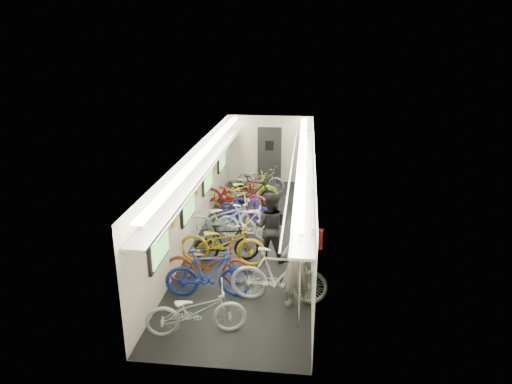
% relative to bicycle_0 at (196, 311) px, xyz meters
% --- Properties ---
extents(train_car_shell, '(10.00, 10.00, 10.00)m').
position_rel_bicycle_0_xyz_m(train_car_shell, '(0.17, 4.86, 1.19)').
color(train_car_shell, black).
rests_on(train_car_shell, ground).
extents(bicycle_0, '(1.87, 1.03, 0.93)m').
position_rel_bicycle_0_xyz_m(bicycle_0, '(0.00, 0.00, 0.00)').
color(bicycle_0, '#ADADB2').
rests_on(bicycle_0, ground).
extents(bicycle_1, '(1.80, 0.70, 1.06)m').
position_rel_bicycle_0_xyz_m(bicycle_1, '(-0.04, 1.22, 0.06)').
color(bicycle_1, navy).
rests_on(bicycle_1, ground).
extents(bicycle_2, '(1.86, 0.69, 0.97)m').
position_rel_bicycle_0_xyz_m(bicycle_2, '(-0.16, 1.73, 0.02)').
color(bicycle_2, '#953010').
rests_on(bicycle_2, ground).
extents(bicycle_3, '(1.60, 0.73, 0.93)m').
position_rel_bicycle_0_xyz_m(bicycle_3, '(0.05, 2.80, -0.00)').
color(bicycle_3, black).
rests_on(bicycle_3, ground).
extents(bicycle_4, '(2.06, 0.80, 1.07)m').
position_rel_bicycle_0_xyz_m(bicycle_4, '(-0.02, 2.66, 0.07)').
color(bicycle_4, '#BC9511').
rests_on(bicycle_4, ground).
extents(bicycle_5, '(1.61, 0.65, 0.94)m').
position_rel_bicycle_0_xyz_m(bicycle_5, '(0.35, 4.07, 0.00)').
color(bicycle_5, white).
rests_on(bicycle_5, ground).
extents(bicycle_6, '(2.25, 1.44, 1.12)m').
position_rel_bicycle_0_xyz_m(bicycle_6, '(-0.21, 4.10, 0.09)').
color(bicycle_6, '#A7A6AB').
rests_on(bicycle_6, ground).
extents(bicycle_7, '(1.64, 0.78, 0.95)m').
position_rel_bicycle_0_xyz_m(bicycle_7, '(0.18, 4.98, 0.01)').
color(bicycle_7, '#211BA3').
rests_on(bicycle_7, ground).
extents(bicycle_8, '(2.33, 1.39, 1.16)m').
position_rel_bicycle_0_xyz_m(bicycle_8, '(-0.23, 5.72, 0.11)').
color(bicycle_8, maroon).
rests_on(bicycle_8, ground).
extents(bicycle_9, '(1.66, 1.04, 0.97)m').
position_rel_bicycle_0_xyz_m(bicycle_9, '(0.30, 6.50, 0.02)').
color(bicycle_9, black).
rests_on(bicycle_9, ground).
extents(bicycle_10, '(2.11, 1.18, 1.05)m').
position_rel_bicycle_0_xyz_m(bicycle_10, '(0.02, 6.45, 0.06)').
color(bicycle_10, '#C9DE14').
rests_on(bicycle_10, ground).
extents(bicycle_11, '(1.95, 0.61, 1.16)m').
position_rel_bicycle_0_xyz_m(bicycle_11, '(1.38, 1.19, 0.12)').
color(bicycle_11, silver).
rests_on(bicycle_11, ground).
extents(bicycle_12, '(1.95, 1.36, 0.97)m').
position_rel_bicycle_0_xyz_m(bicycle_12, '(0.04, 6.93, 0.02)').
color(bicycle_12, slate).
rests_on(bicycle_12, ground).
extents(bicycle_14, '(1.83, 1.11, 0.91)m').
position_rel_bicycle_0_xyz_m(bicycle_14, '(0.33, 7.95, -0.01)').
color(bicycle_14, slate).
rests_on(bicycle_14, ground).
extents(passenger_near, '(0.76, 0.69, 1.74)m').
position_rel_bicycle_0_xyz_m(passenger_near, '(1.71, 1.15, 0.41)').
color(passenger_near, slate).
rests_on(passenger_near, ground).
extents(passenger_mid, '(0.90, 0.75, 1.67)m').
position_rel_bicycle_0_xyz_m(passenger_mid, '(1.06, 2.99, 0.37)').
color(passenger_mid, black).
rests_on(passenger_mid, ground).
extents(backpack, '(0.29, 0.21, 0.38)m').
position_rel_bicycle_0_xyz_m(backpack, '(2.09, 1.49, 0.81)').
color(backpack, '#A91014').
rests_on(backpack, passenger_near).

